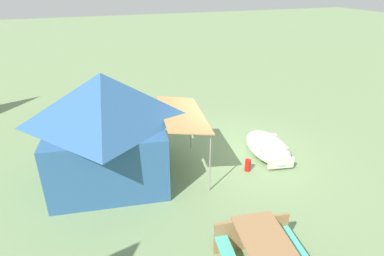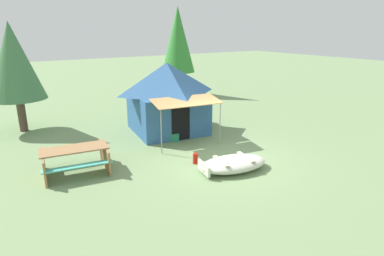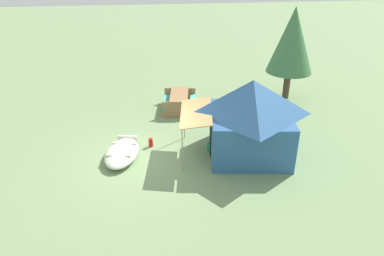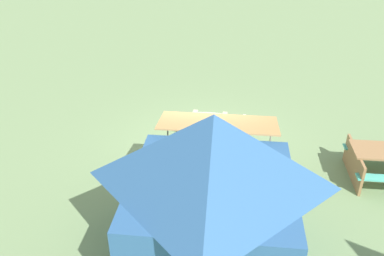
{
  "view_description": "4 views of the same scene",
  "coord_description": "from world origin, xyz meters",
  "px_view_note": "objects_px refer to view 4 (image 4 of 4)",
  "views": [
    {
      "loc": [
        -7.78,
        4.19,
        5.04
      ],
      "look_at": [
        0.38,
        1.28,
        0.94
      ],
      "focal_mm": 30.32,
      "sensor_mm": 36.0,
      "label": 1
    },
    {
      "loc": [
        -6.52,
        -8.27,
        4.31
      ],
      "look_at": [
        -0.59,
        0.82,
        0.98
      ],
      "focal_mm": 30.71,
      "sensor_mm": 36.0,
      "label": 2
    },
    {
      "loc": [
        11.56,
        0.11,
        7.06
      ],
      "look_at": [
        -0.49,
        1.65,
        0.94
      ],
      "focal_mm": 33.81,
      "sensor_mm": 36.0,
      "label": 3
    },
    {
      "loc": [
        0.57,
        9.24,
        5.77
      ],
      "look_at": [
        0.33,
        1.16,
        1.26
      ],
      "focal_mm": 37.52,
      "sensor_mm": 36.0,
      "label": 4
    }
  ],
  "objects_px": {
    "beached_rowboat": "(209,123)",
    "cooler_box": "(228,201)",
    "canvas_cabin_tent": "(212,187)",
    "fuel_can": "(238,143)"
  },
  "relations": [
    {
      "from": "beached_rowboat",
      "to": "cooler_box",
      "type": "relative_size",
      "value": 4.78
    },
    {
      "from": "canvas_cabin_tent",
      "to": "fuel_can",
      "type": "bearing_deg",
      "value": -105.32
    },
    {
      "from": "beached_rowboat",
      "to": "canvas_cabin_tent",
      "type": "bearing_deg",
      "value": 86.42
    },
    {
      "from": "cooler_box",
      "to": "fuel_can",
      "type": "distance_m",
      "value": 2.44
    },
    {
      "from": "beached_rowboat",
      "to": "fuel_can",
      "type": "height_order",
      "value": "beached_rowboat"
    },
    {
      "from": "beached_rowboat",
      "to": "cooler_box",
      "type": "xyz_separation_m",
      "value": [
        -0.19,
        3.47,
        -0.06
      ]
    },
    {
      "from": "beached_rowboat",
      "to": "fuel_can",
      "type": "xyz_separation_m",
      "value": [
        -0.7,
        1.08,
        -0.04
      ]
    },
    {
      "from": "cooler_box",
      "to": "fuel_can",
      "type": "relative_size",
      "value": 1.43
    },
    {
      "from": "cooler_box",
      "to": "fuel_can",
      "type": "bearing_deg",
      "value": -102.19
    },
    {
      "from": "canvas_cabin_tent",
      "to": "cooler_box",
      "type": "xyz_separation_m",
      "value": [
        -0.48,
        -1.25,
        -1.36
      ]
    }
  ]
}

